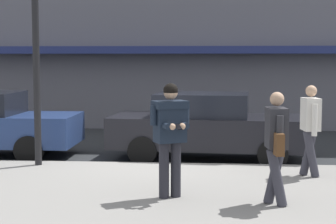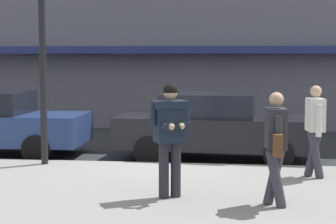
{
  "view_description": "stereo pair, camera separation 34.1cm",
  "coord_description": "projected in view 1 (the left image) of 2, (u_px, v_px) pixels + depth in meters",
  "views": [
    {
      "loc": [
        1.19,
        -11.82,
        2.32
      ],
      "look_at": [
        0.49,
        -3.11,
        1.49
      ],
      "focal_mm": 60.0,
      "sensor_mm": 36.0,
      "label": 1
    },
    {
      "loc": [
        1.53,
        -11.78,
        2.32
      ],
      "look_at": [
        0.49,
        -3.11,
        1.49
      ],
      "focal_mm": 60.0,
      "sensor_mm": 36.0,
      "label": 2
    }
  ],
  "objects": [
    {
      "name": "pedestrian_with_bag",
      "position": [
        276.0,
        141.0,
        8.3
      ],
      "size": [
        0.35,
        0.72,
        1.7
      ],
      "color": "#33333D",
      "rests_on": "sidewalk"
    },
    {
      "name": "parked_sedan_mid",
      "position": [
        208.0,
        126.0,
        12.81
      ],
      "size": [
        4.63,
        2.19,
        1.54
      ],
      "color": "black",
      "rests_on": "ground"
    },
    {
      "name": "pedestrian_in_light_coat",
      "position": [
        310.0,
        125.0,
        10.36
      ],
      "size": [
        0.36,
        0.6,
        1.7
      ],
      "color": "#33333D",
      "rests_on": "sidewalk"
    },
    {
      "name": "man_texting_on_phone",
      "position": [
        170.0,
        128.0,
        8.74
      ],
      "size": [
        0.62,
        0.65,
        1.81
      ],
      "color": "#23232B",
      "rests_on": "sidewalk"
    },
    {
      "name": "curb_paint_line",
      "position": [
        204.0,
        167.0,
        12.01
      ],
      "size": [
        28.0,
        0.12,
        0.01
      ],
      "primitive_type": "cube",
      "color": "silver",
      "rests_on": "ground"
    },
    {
      "name": "sidewalk",
      "position": [
        201.0,
        197.0,
        9.12
      ],
      "size": [
        32.0,
        5.3,
        0.14
      ],
      "primitive_type": "cube",
      "color": "gray",
      "rests_on": "ground"
    },
    {
      "name": "ground_plane",
      "position": [
        157.0,
        167.0,
        12.04
      ],
      "size": [
        80.0,
        80.0,
        0.0
      ],
      "primitive_type": "plane",
      "color": "#2B2D30"
    },
    {
      "name": "street_lamp_post",
      "position": [
        35.0,
        18.0,
        11.29
      ],
      "size": [
        0.36,
        0.36,
        4.88
      ],
      "color": "black",
      "rests_on": "sidewalk"
    }
  ]
}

